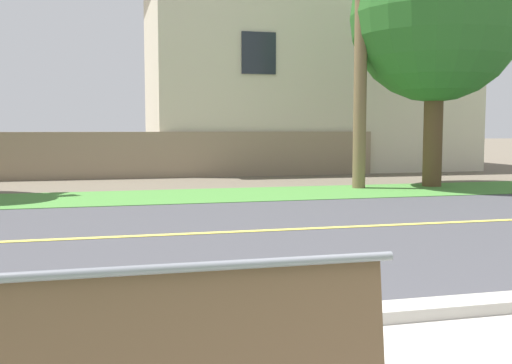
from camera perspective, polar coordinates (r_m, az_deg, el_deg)
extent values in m
plane|color=#665B4C|center=(10.05, -4.49, -3.43)|extent=(140.00, 140.00, 0.00)
cube|color=#ADA89E|center=(4.70, 7.53, -12.73)|extent=(44.00, 0.30, 0.11)
cube|color=#424247|center=(8.60, -2.79, -4.85)|extent=(52.00, 8.00, 0.01)
cube|color=#E0CC4C|center=(8.60, -2.79, -4.82)|extent=(48.00, 0.14, 0.01)
cube|color=#478438|center=(13.26, -6.88, -1.34)|extent=(48.00, 2.80, 0.02)
cube|color=brown|center=(2.28, -9.27, -15.06)|extent=(1.76, 0.12, 0.52)
cylinder|color=slate|center=(2.19, -9.36, -8.24)|extent=(1.83, 0.04, 0.04)
cylinder|color=brown|center=(15.96, 16.59, 4.41)|extent=(0.48, 0.48, 2.71)
sphere|color=#2D6B28|center=(16.21, 16.87, 14.99)|extent=(4.33, 4.33, 4.33)
cylinder|color=brown|center=(15.27, 10.04, 14.64)|extent=(0.32, 0.32, 8.07)
cube|color=gray|center=(18.41, -8.00, 2.61)|extent=(13.00, 0.36, 1.40)
cube|color=beige|center=(22.76, 4.50, 10.17)|extent=(11.30, 6.40, 7.00)
cube|color=#232833|center=(18.99, 0.27, 12.26)|extent=(1.10, 0.06, 1.30)
cube|color=#232833|center=(20.85, 14.21, 11.47)|extent=(1.10, 0.06, 1.30)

